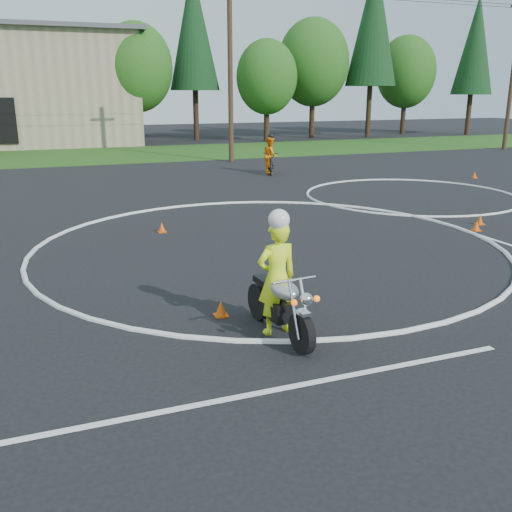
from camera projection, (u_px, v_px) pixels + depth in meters
name	position (u px, v px, depth m)	size (l,w,h in m)	color
ground	(320.00, 280.00, 12.27)	(120.00, 120.00, 0.00)	black
grass_strip	(128.00, 154.00, 36.50)	(120.00, 10.00, 0.02)	#1E4714
course_markings	(319.00, 228.00, 16.92)	(19.05, 19.05, 0.12)	silver
primary_motorcycle	(280.00, 304.00, 9.34)	(0.76, 2.18, 1.15)	black
rider_primary_grp	(277.00, 275.00, 9.33)	(0.74, 0.52, 2.13)	#E0FF1A
rider_second_grp	(271.00, 160.00, 27.85)	(1.36, 2.15, 1.96)	black
traffic_cones	(449.00, 219.00, 17.52)	(17.64, 12.26, 0.30)	#D64B0B
treeline	(291.00, 56.00, 46.54)	(38.20, 8.10, 14.52)	#382619
utility_poles	(230.00, 67.00, 31.38)	(41.60, 1.12, 10.00)	#473321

